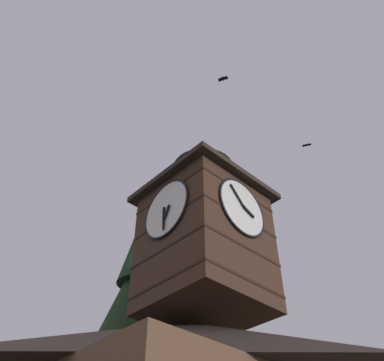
% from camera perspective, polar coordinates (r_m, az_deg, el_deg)
% --- Properties ---
extents(clock_tower, '(4.82, 4.82, 8.42)m').
position_cam_1_polar(clock_tower, '(17.95, 1.67, -7.00)').
color(clock_tower, '#422B1E').
rests_on(clock_tower, building_main).
extents(flying_bird_high, '(0.35, 0.47, 0.10)m').
position_cam_1_polar(flying_bird_high, '(23.71, 14.96, 4.56)').
color(flying_bird_high, black).
extents(flying_bird_low, '(0.37, 0.52, 0.14)m').
position_cam_1_polar(flying_bird_low, '(21.86, 4.13, 13.31)').
color(flying_bird_low, black).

